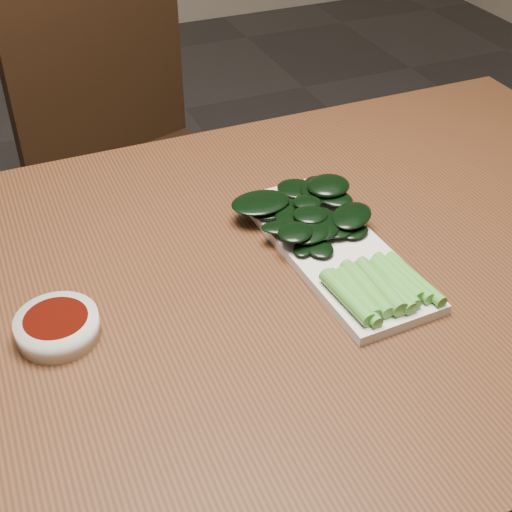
{
  "coord_description": "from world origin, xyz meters",
  "views": [
    {
      "loc": [
        -0.25,
        -0.65,
        1.32
      ],
      "look_at": [
        0.04,
        0.03,
        0.76
      ],
      "focal_mm": 50.0,
      "sensor_mm": 36.0,
      "label": 1
    }
  ],
  "objects_px": {
    "chair_far": "(136,158)",
    "sauce_bowl": "(57,327)",
    "serving_plate": "(334,250)",
    "gai_lan": "(332,237)",
    "table": "(238,323)"
  },
  "relations": [
    {
      "from": "chair_far",
      "to": "sauce_bowl",
      "type": "relative_size",
      "value": 9.34
    },
    {
      "from": "sauce_bowl",
      "to": "serving_plate",
      "type": "relative_size",
      "value": 0.28
    },
    {
      "from": "chair_far",
      "to": "serving_plate",
      "type": "relative_size",
      "value": 2.65
    },
    {
      "from": "chair_far",
      "to": "gai_lan",
      "type": "xyz_separation_m",
      "value": [
        0.07,
        -0.81,
        0.29
      ]
    },
    {
      "from": "gai_lan",
      "to": "sauce_bowl",
      "type": "bearing_deg",
      "value": -176.95
    },
    {
      "from": "chair_far",
      "to": "gai_lan",
      "type": "height_order",
      "value": "chair_far"
    },
    {
      "from": "table",
      "to": "sauce_bowl",
      "type": "height_order",
      "value": "sauce_bowl"
    },
    {
      "from": "sauce_bowl",
      "to": "gai_lan",
      "type": "relative_size",
      "value": 0.28
    },
    {
      "from": "table",
      "to": "gai_lan",
      "type": "relative_size",
      "value": 4.11
    },
    {
      "from": "table",
      "to": "gai_lan",
      "type": "height_order",
      "value": "gai_lan"
    },
    {
      "from": "table",
      "to": "serving_plate",
      "type": "distance_m",
      "value": 0.16
    },
    {
      "from": "chair_far",
      "to": "gai_lan",
      "type": "bearing_deg",
      "value": -102.08
    },
    {
      "from": "sauce_bowl",
      "to": "chair_far",
      "type": "bearing_deg",
      "value": 70.51
    },
    {
      "from": "table",
      "to": "serving_plate",
      "type": "bearing_deg",
      "value": 1.44
    },
    {
      "from": "serving_plate",
      "to": "gai_lan",
      "type": "relative_size",
      "value": 0.98
    }
  ]
}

